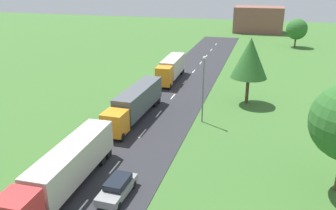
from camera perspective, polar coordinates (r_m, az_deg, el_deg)
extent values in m
cube|color=#2B2B30|center=(40.68, -4.22, -4.74)|extent=(10.00, 140.00, 0.06)
cube|color=white|center=(29.44, -14.09, -16.09)|extent=(0.16, 2.40, 0.01)
cube|color=white|center=(34.26, -8.71, -10.02)|extent=(0.16, 2.40, 0.01)
cube|color=white|center=(40.73, -4.19, -4.65)|extent=(0.16, 2.40, 0.01)
cube|color=white|center=(46.23, -1.55, -1.46)|extent=(0.16, 2.40, 0.01)
cube|color=white|center=(52.83, 0.80, 1.39)|extent=(0.16, 2.40, 0.01)
cube|color=white|center=(60.13, 2.75, 3.75)|extent=(0.16, 2.40, 0.01)
cube|color=white|center=(67.23, 4.22, 5.52)|extent=(0.16, 2.40, 0.01)
cube|color=white|center=(73.97, 5.35, 6.86)|extent=(0.16, 2.40, 0.01)
cube|color=white|center=(80.56, 6.26, 7.95)|extent=(0.16, 2.40, 0.01)
cube|color=white|center=(87.65, 7.09, 8.93)|extent=(0.16, 2.40, 0.01)
cube|color=white|center=(95.13, 7.84, 9.80)|extent=(0.16, 2.40, 0.01)
cube|color=beige|center=(31.63, -15.25, -8.68)|extent=(2.76, 11.62, 2.85)
cube|color=black|center=(32.43, -14.98, -11.20)|extent=(1.15, 11.01, 0.24)
cylinder|color=black|center=(34.67, -10.67, -8.82)|extent=(0.37, 1.01, 1.00)
cylinder|color=black|center=(35.54, -13.78, -8.30)|extent=(0.37, 1.01, 1.00)
cylinder|color=black|center=(35.77, -9.74, -7.78)|extent=(0.37, 1.01, 1.00)
cylinder|color=black|center=(36.62, -12.77, -7.32)|extent=(0.37, 1.01, 1.00)
cube|color=orange|center=(39.34, -8.67, -2.91)|extent=(2.50, 2.72, 2.61)
cube|color=black|center=(38.11, -9.52, -2.98)|extent=(2.10, 0.15, 1.15)
cube|color=#4C5156|center=(45.43, -4.77, 1.12)|extent=(2.75, 11.37, 2.94)
cube|color=black|center=(46.00, -4.71, -0.84)|extent=(1.14, 10.77, 0.24)
cylinder|color=black|center=(38.91, -7.58, -5.23)|extent=(0.37, 1.01, 1.00)
cylinder|color=black|center=(39.77, -10.35, -4.81)|extent=(0.37, 1.01, 1.00)
cylinder|color=black|center=(48.67, -2.10, 0.30)|extent=(0.37, 1.01, 1.00)
cylinder|color=black|center=(49.36, -4.40, 0.54)|extent=(0.37, 1.01, 1.00)
cylinder|color=black|center=(49.87, -1.59, 0.81)|extent=(0.37, 1.01, 1.00)
cylinder|color=black|center=(50.55, -3.85, 1.04)|extent=(0.37, 1.01, 1.00)
cube|color=orange|center=(56.33, -0.64, 4.74)|extent=(2.51, 2.43, 3.02)
cube|color=black|center=(55.14, -0.94, 4.98)|extent=(2.10, 0.16, 1.33)
cube|color=beige|center=(61.92, 0.78, 6.44)|extent=(2.76, 9.07, 2.94)
cube|color=black|center=(62.34, 0.77, 4.95)|extent=(1.14, 8.57, 0.24)
cylinder|color=black|center=(55.96, 0.25, 3.02)|extent=(0.38, 1.01, 1.00)
cylinder|color=black|center=(56.47, -1.82, 3.18)|extent=(0.38, 1.01, 1.00)
cylinder|color=black|center=(64.69, 2.24, 5.42)|extent=(0.38, 1.01, 1.00)
cylinder|color=black|center=(65.14, 0.42, 5.54)|extent=(0.38, 1.01, 1.00)
cylinder|color=black|center=(65.71, 2.44, 5.65)|extent=(0.38, 1.01, 1.00)
cylinder|color=black|center=(66.15, 0.65, 5.77)|extent=(0.38, 1.01, 1.00)
cube|color=gray|center=(29.91, -8.32, -13.48)|extent=(1.99, 4.62, 0.66)
cube|color=black|center=(29.75, -8.19, -12.29)|extent=(1.64, 2.60, 0.54)
cylinder|color=black|center=(28.65, -8.10, -15.98)|extent=(0.24, 0.65, 0.64)
cylinder|color=black|center=(29.30, -11.15, -15.26)|extent=(0.24, 0.65, 0.64)
cylinder|color=black|center=(30.96, -5.61, -12.79)|extent=(0.24, 0.65, 0.64)
cylinder|color=black|center=(31.57, -8.45, -12.22)|extent=(0.24, 0.65, 0.64)
cylinder|color=slate|center=(42.78, 5.74, 2.25)|extent=(0.18, 0.18, 8.05)
sphere|color=silver|center=(41.68, 5.95, 7.67)|extent=(0.36, 0.36, 0.36)
cylinder|color=#513823|center=(50.98, 12.82, 2.35)|extent=(0.47, 0.47, 3.83)
cone|color=#2D6628|center=(49.76, 13.24, 7.51)|extent=(5.09, 5.09, 5.60)
cylinder|color=#513823|center=(96.46, 20.05, 9.65)|extent=(0.39, 0.39, 2.57)
sphere|color=#2D6628|center=(95.97, 20.29, 11.55)|extent=(5.24, 5.24, 5.24)
cube|color=brown|center=(118.74, 14.56, 13.36)|extent=(15.15, 10.00, 7.99)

